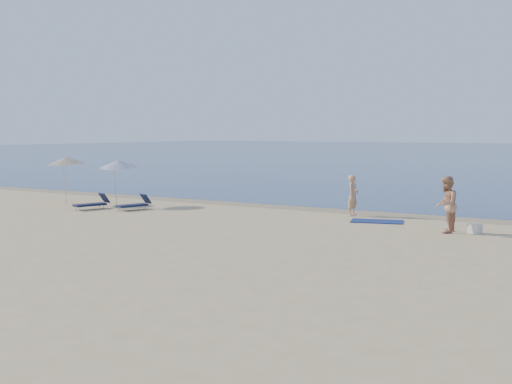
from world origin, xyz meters
TOP-DOWN VIEW (x-y plane):
  - wet_sand_strip at (0.00, 19.40)m, footprint 240.00×1.60m
  - person_left at (1.71, 18.17)m, footprint 0.42×0.63m
  - person_right at (6.11, 15.69)m, footprint 0.79×0.99m
  - beach_towel at (3.17, 17.01)m, footprint 2.18×1.58m
  - white_bag at (7.03, 16.01)m, footprint 0.48×0.45m
  - umbrella_near at (-9.15, 16.08)m, footprint 2.13×2.14m
  - umbrella_far at (-11.85, 15.41)m, footprint 2.15×2.16m
  - lounger_left at (-9.15, 14.35)m, footprint 1.00×1.67m
  - lounger_right at (-7.38, 15.13)m, footprint 0.99×1.63m

SIDE VIEW (x-z plane):
  - wet_sand_strip at x=0.00m, z-range 0.00..0.00m
  - beach_towel at x=3.17m, z-range 0.00..0.03m
  - white_bag at x=7.03m, z-range 0.00..0.33m
  - lounger_right at x=-7.38m, z-range -0.09..0.59m
  - lounger_left at x=-9.15m, z-range -0.10..0.61m
  - person_left at x=1.71m, z-range 0.00..1.69m
  - person_right at x=6.11m, z-range 0.00..1.95m
  - umbrella_near at x=-9.15m, z-range 0.82..3.08m
  - umbrella_far at x=-11.85m, z-range 0.90..3.25m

